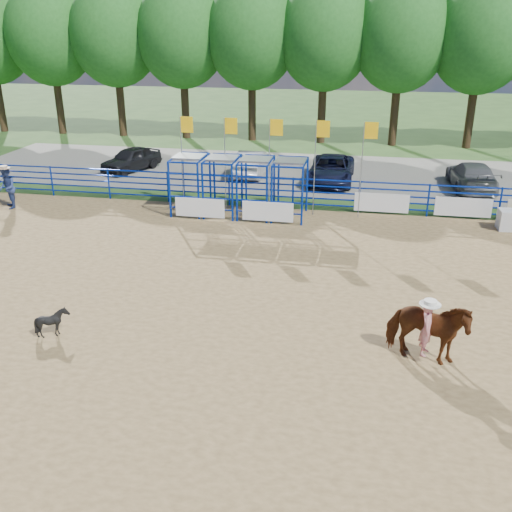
# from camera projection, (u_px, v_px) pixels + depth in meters

# --- Properties ---
(ground) EXTENTS (120.00, 120.00, 0.00)m
(ground) POSITION_uv_depth(u_px,v_px,m) (251.00, 308.00, 17.31)
(ground) COLOR #365923
(ground) RESTS_ON ground
(arena_dirt) EXTENTS (30.00, 20.00, 0.02)m
(arena_dirt) POSITION_uv_depth(u_px,v_px,m) (251.00, 308.00, 17.31)
(arena_dirt) COLOR #94794A
(arena_dirt) RESTS_ON ground
(gravel_strip) EXTENTS (40.00, 10.00, 0.01)m
(gravel_strip) POSITION_uv_depth(u_px,v_px,m) (308.00, 173.00, 32.76)
(gravel_strip) COLOR gray
(gravel_strip) RESTS_ON ground
(horse_and_rider) EXTENTS (2.26, 1.44, 2.44)m
(horse_and_rider) POSITION_uv_depth(u_px,v_px,m) (427.00, 328.00, 14.23)
(horse_and_rider) COLOR #612E13
(horse_and_rider) RESTS_ON arena_dirt
(calf) EXTENTS (0.90, 0.84, 0.83)m
(calf) POSITION_uv_depth(u_px,v_px,m) (52.00, 322.00, 15.60)
(calf) COLOR black
(calf) RESTS_ON arena_dirt
(spectator_cowboy) EXTENTS (1.14, 1.18, 1.97)m
(spectator_cowboy) POSITION_uv_depth(u_px,v_px,m) (7.00, 187.00, 26.14)
(spectator_cowboy) COLOR navy
(spectator_cowboy) RESTS_ON arena_dirt
(car_a) EXTENTS (2.95, 4.25, 1.34)m
(car_a) POSITION_uv_depth(u_px,v_px,m) (131.00, 159.00, 32.98)
(car_a) COLOR black
(car_a) RESTS_ON gravel_strip
(car_b) EXTENTS (1.56, 4.22, 1.38)m
(car_b) POSITION_uv_depth(u_px,v_px,m) (252.00, 163.00, 32.02)
(car_b) COLOR #95989E
(car_b) RESTS_ON gravel_strip
(car_c) EXTENTS (2.38, 5.03, 1.39)m
(car_c) POSITION_uv_depth(u_px,v_px,m) (331.00, 169.00, 30.56)
(car_c) COLOR black
(car_c) RESTS_ON gravel_strip
(car_d) EXTENTS (2.16, 4.95, 1.42)m
(car_d) POSITION_uv_depth(u_px,v_px,m) (472.00, 176.00, 29.23)
(car_d) COLOR slate
(car_d) RESTS_ON gravel_strip
(perimeter_fence) EXTENTS (30.10, 20.10, 1.50)m
(perimeter_fence) POSITION_uv_depth(u_px,v_px,m) (251.00, 286.00, 17.02)
(perimeter_fence) COLOR #0729A5
(perimeter_fence) RESTS_ON ground
(chute_assembly) EXTENTS (19.32, 2.41, 4.20)m
(chute_assembly) POSITION_uv_depth(u_px,v_px,m) (247.00, 188.00, 25.18)
(chute_assembly) COLOR #0729A5
(chute_assembly) RESTS_ON ground
(treeline) EXTENTS (56.40, 6.40, 11.24)m
(treeline) POSITION_uv_depth(u_px,v_px,m) (325.00, 30.00, 38.06)
(treeline) COLOR #3F2B19
(treeline) RESTS_ON ground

